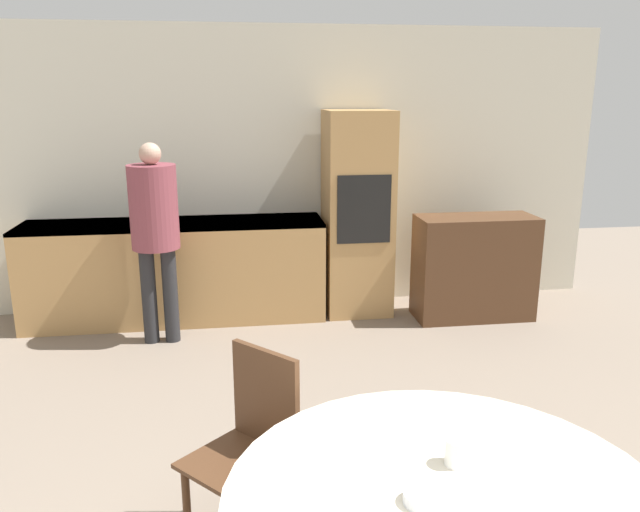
# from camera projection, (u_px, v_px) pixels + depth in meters

# --- Properties ---
(wall_back) EXTENTS (6.22, 0.05, 2.60)m
(wall_back) POSITION_uv_depth(u_px,v_px,m) (276.00, 170.00, 5.84)
(wall_back) COLOR beige
(wall_back) RESTS_ON ground_plane
(kitchen_counter) EXTENTS (2.64, 0.60, 0.90)m
(kitchen_counter) POSITION_uv_depth(u_px,v_px,m) (176.00, 270.00, 5.60)
(kitchen_counter) COLOR tan
(kitchen_counter) RESTS_ON ground_plane
(oven_unit) EXTENTS (0.59, 0.59, 1.86)m
(oven_unit) POSITION_uv_depth(u_px,v_px,m) (357.00, 214.00, 5.71)
(oven_unit) COLOR tan
(oven_unit) RESTS_ON ground_plane
(sideboard) EXTENTS (1.06, 0.45, 0.94)m
(sideboard) POSITION_uv_depth(u_px,v_px,m) (474.00, 267.00, 5.64)
(sideboard) COLOR #51331E
(sideboard) RESTS_ON ground_plane
(chair_far_left) EXTENTS (0.57, 0.57, 0.92)m
(chair_far_left) POSITION_uv_depth(u_px,v_px,m) (251.00, 440.00, 2.75)
(chair_far_left) COLOR #51331E
(chair_far_left) RESTS_ON ground_plane
(person_standing) EXTENTS (0.38, 0.38, 1.63)m
(person_standing) POSITION_uv_depth(u_px,v_px,m) (155.00, 222.00, 4.94)
(person_standing) COLOR #262628
(person_standing) RESTS_ON ground_plane
(cup) EXTENTS (0.08, 0.08, 0.10)m
(cup) POSITION_uv_depth(u_px,v_px,m) (457.00, 452.00, 2.17)
(cup) COLOR white
(cup) RESTS_ON dining_table
(bowl_near) EXTENTS (0.12, 0.12, 0.04)m
(bowl_near) POSITION_uv_depth(u_px,v_px,m) (422.00, 498.00, 1.98)
(bowl_near) COLOR silver
(bowl_near) RESTS_ON dining_table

